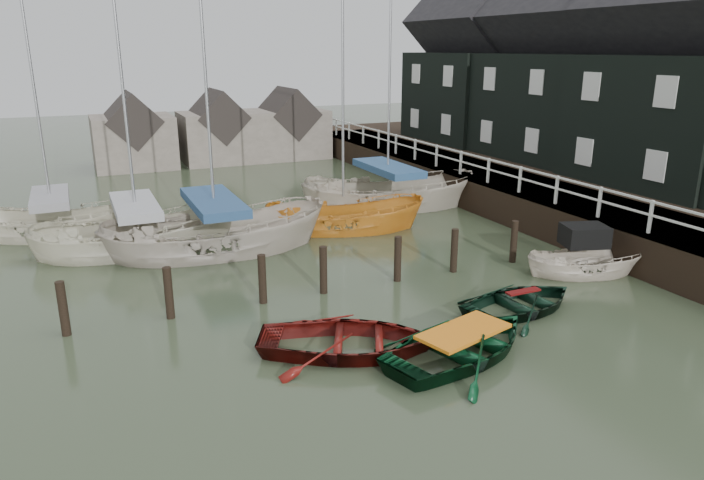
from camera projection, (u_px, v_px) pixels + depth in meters
name	position (u px, v px, depth m)	size (l,w,h in m)	color
ground	(411.00, 326.00, 15.93)	(120.00, 120.00, 0.00)	#303C26
pier	(487.00, 189.00, 28.14)	(3.04, 32.00, 2.70)	black
land_strip	(580.00, 193.00, 30.51)	(14.00, 38.00, 1.50)	black
quay_houses	(616.00, 74.00, 27.67)	(6.52, 28.14, 10.01)	black
mooring_pilings	(326.00, 276.00, 17.96)	(13.72, 0.22, 1.80)	black
far_sheds	(216.00, 132.00, 38.40)	(14.00, 4.08, 4.39)	#665B51
rowboat_red	(350.00, 352.00, 14.58)	(3.01, 4.22, 0.87)	#560F0C
rowboat_green	(462.00, 356.00, 14.36)	(3.01, 4.22, 0.87)	#083119
rowboat_dkgreen	(522.00, 310.00, 16.89)	(2.55, 3.57, 0.74)	black
motorboat	(585.00, 271.00, 19.51)	(4.06, 2.54, 2.28)	beige
sailboat_a	(140.00, 249.00, 21.81)	(7.12, 2.97, 11.49)	beige
sailboat_b	(217.00, 250.00, 21.72)	(7.95, 3.61, 12.47)	beige
sailboat_c	(343.00, 229.00, 24.38)	(6.64, 4.31, 10.92)	orange
sailboat_d	(387.00, 205.00, 27.86)	(8.13, 5.60, 13.18)	beige
sailboat_e	(55.00, 235.00, 23.49)	(6.84, 4.71, 10.68)	beige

